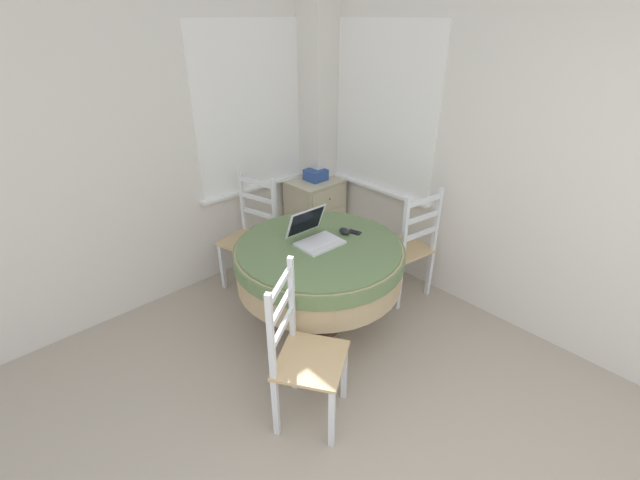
{
  "coord_description": "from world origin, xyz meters",
  "views": [
    {
      "loc": [
        -0.74,
        0.03,
        2.24
      ],
      "look_at": [
        1.26,
        2.17,
        0.67
      ],
      "focal_mm": 24.0,
      "sensor_mm": 36.0,
      "label": 1
    }
  ],
  "objects_px": {
    "computer_mouse": "(345,231)",
    "storage_box": "(316,175)",
    "cell_phone": "(354,232)",
    "round_dining_table": "(319,261)",
    "laptop": "(315,236)",
    "corner_cabinet": "(315,215)",
    "dining_chair_near_back_window": "(251,237)",
    "dining_chair_near_right_window": "(407,248)",
    "dining_chair_camera_near": "(303,355)"
  },
  "relations": [
    {
      "from": "dining_chair_near_right_window",
      "to": "corner_cabinet",
      "type": "xyz_separation_m",
      "value": [
        0.03,
        1.18,
        -0.09
      ]
    },
    {
      "from": "computer_mouse",
      "to": "cell_phone",
      "type": "relative_size",
      "value": 0.87
    },
    {
      "from": "laptop",
      "to": "round_dining_table",
      "type": "bearing_deg",
      "value": -101.9
    },
    {
      "from": "round_dining_table",
      "to": "corner_cabinet",
      "type": "height_order",
      "value": "corner_cabinet"
    },
    {
      "from": "laptop",
      "to": "dining_chair_camera_near",
      "type": "relative_size",
      "value": 0.33
    },
    {
      "from": "cell_phone",
      "to": "dining_chair_camera_near",
      "type": "bearing_deg",
      "value": -152.05
    },
    {
      "from": "round_dining_table",
      "to": "corner_cabinet",
      "type": "relative_size",
      "value": 1.65
    },
    {
      "from": "round_dining_table",
      "to": "storage_box",
      "type": "height_order",
      "value": "storage_box"
    },
    {
      "from": "round_dining_table",
      "to": "cell_phone",
      "type": "distance_m",
      "value": 0.36
    },
    {
      "from": "cell_phone",
      "to": "dining_chair_camera_near",
      "type": "height_order",
      "value": "dining_chair_camera_near"
    },
    {
      "from": "cell_phone",
      "to": "dining_chair_near_right_window",
      "type": "relative_size",
      "value": 0.11
    },
    {
      "from": "laptop",
      "to": "dining_chair_near_back_window",
      "type": "distance_m",
      "value": 0.87
    },
    {
      "from": "corner_cabinet",
      "to": "storage_box",
      "type": "relative_size",
      "value": 4.06
    },
    {
      "from": "cell_phone",
      "to": "storage_box",
      "type": "distance_m",
      "value": 1.16
    },
    {
      "from": "dining_chair_camera_near",
      "to": "dining_chair_near_back_window",
      "type": "bearing_deg",
      "value": 66.06
    },
    {
      "from": "computer_mouse",
      "to": "dining_chair_camera_near",
      "type": "relative_size",
      "value": 0.1
    },
    {
      "from": "laptop",
      "to": "dining_chair_near_back_window",
      "type": "height_order",
      "value": "dining_chair_near_back_window"
    },
    {
      "from": "laptop",
      "to": "dining_chair_camera_near",
      "type": "bearing_deg",
      "value": -136.77
    },
    {
      "from": "dining_chair_camera_near",
      "to": "storage_box",
      "type": "bearing_deg",
      "value": 45.49
    },
    {
      "from": "computer_mouse",
      "to": "corner_cabinet",
      "type": "xyz_separation_m",
      "value": [
        0.61,
        0.99,
        -0.39
      ]
    },
    {
      "from": "laptop",
      "to": "corner_cabinet",
      "type": "relative_size",
      "value": 0.44
    },
    {
      "from": "computer_mouse",
      "to": "dining_chair_near_back_window",
      "type": "bearing_deg",
      "value": 107.16
    },
    {
      "from": "computer_mouse",
      "to": "storage_box",
      "type": "xyz_separation_m",
      "value": [
        0.61,
        0.99,
        0.05
      ]
    },
    {
      "from": "cell_phone",
      "to": "corner_cabinet",
      "type": "relative_size",
      "value": 0.15
    },
    {
      "from": "cell_phone",
      "to": "storage_box",
      "type": "height_order",
      "value": "storage_box"
    },
    {
      "from": "computer_mouse",
      "to": "corner_cabinet",
      "type": "distance_m",
      "value": 1.23
    },
    {
      "from": "storage_box",
      "to": "corner_cabinet",
      "type": "bearing_deg",
      "value": 157.15
    },
    {
      "from": "dining_chair_near_back_window",
      "to": "dining_chair_near_right_window",
      "type": "distance_m",
      "value": 1.36
    },
    {
      "from": "cell_phone",
      "to": "laptop",
      "type": "bearing_deg",
      "value": 162.64
    },
    {
      "from": "corner_cabinet",
      "to": "dining_chair_near_back_window",
      "type": "bearing_deg",
      "value": -172.28
    },
    {
      "from": "round_dining_table",
      "to": "storage_box",
      "type": "distance_m",
      "value": 1.33
    },
    {
      "from": "computer_mouse",
      "to": "dining_chair_near_back_window",
      "type": "relative_size",
      "value": 0.1
    },
    {
      "from": "cell_phone",
      "to": "corner_cabinet",
      "type": "xyz_separation_m",
      "value": [
        0.53,
        1.03,
        -0.37
      ]
    },
    {
      "from": "dining_chair_camera_near",
      "to": "corner_cabinet",
      "type": "bearing_deg",
      "value": 45.68
    },
    {
      "from": "laptop",
      "to": "corner_cabinet",
      "type": "bearing_deg",
      "value": 47.43
    },
    {
      "from": "round_dining_table",
      "to": "corner_cabinet",
      "type": "bearing_deg",
      "value": 48.77
    },
    {
      "from": "round_dining_table",
      "to": "dining_chair_near_back_window",
      "type": "bearing_deg",
      "value": 90.67
    },
    {
      "from": "dining_chair_camera_near",
      "to": "laptop",
      "type": "bearing_deg",
      "value": 43.23
    },
    {
      "from": "dining_chair_near_right_window",
      "to": "dining_chair_camera_near",
      "type": "bearing_deg",
      "value": -166.24
    },
    {
      "from": "round_dining_table",
      "to": "dining_chair_near_right_window",
      "type": "relative_size",
      "value": 1.23
    },
    {
      "from": "corner_cabinet",
      "to": "computer_mouse",
      "type": "bearing_deg",
      "value": -121.36
    },
    {
      "from": "storage_box",
      "to": "computer_mouse",
      "type": "bearing_deg",
      "value": -121.74
    },
    {
      "from": "laptop",
      "to": "cell_phone",
      "type": "height_order",
      "value": "laptop"
    },
    {
      "from": "cell_phone",
      "to": "round_dining_table",
      "type": "bearing_deg",
      "value": 172.99
    },
    {
      "from": "laptop",
      "to": "dining_chair_near_back_window",
      "type": "relative_size",
      "value": 0.33
    },
    {
      "from": "laptop",
      "to": "computer_mouse",
      "type": "height_order",
      "value": "laptop"
    },
    {
      "from": "round_dining_table",
      "to": "computer_mouse",
      "type": "distance_m",
      "value": 0.31
    },
    {
      "from": "dining_chair_near_back_window",
      "to": "corner_cabinet",
      "type": "relative_size",
      "value": 1.34
    },
    {
      "from": "computer_mouse",
      "to": "storage_box",
      "type": "bearing_deg",
      "value": 58.26
    },
    {
      "from": "laptop",
      "to": "dining_chair_near_right_window",
      "type": "bearing_deg",
      "value": -17.05
    }
  ]
}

